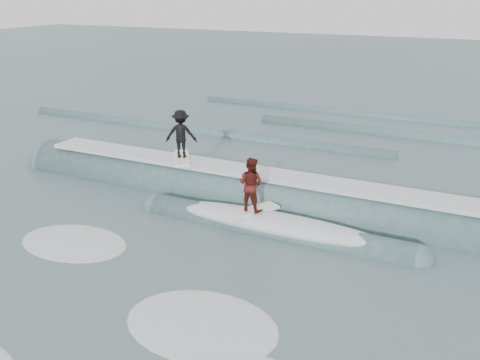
% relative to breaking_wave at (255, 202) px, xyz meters
% --- Properties ---
extents(ground, '(160.00, 160.00, 0.00)m').
position_rel_breaking_wave_xyz_m(ground, '(-0.26, -6.13, -0.04)').
color(ground, '#3A5255').
rests_on(ground, ground).
extents(breaking_wave, '(21.79, 3.87, 2.18)m').
position_rel_breaking_wave_xyz_m(breaking_wave, '(0.00, 0.00, 0.00)').
color(breaking_wave, '#355759').
rests_on(breaking_wave, ground).
extents(surfer_black, '(1.56, 1.97, 1.95)m').
position_rel_breaking_wave_xyz_m(surfer_black, '(-3.26, 0.32, 2.07)').
color(surfer_black, white).
rests_on(surfer_black, ground).
extents(surfer_red, '(1.47, 2.01, 1.89)m').
position_rel_breaking_wave_xyz_m(surfer_red, '(0.71, -1.88, 1.37)').
color(surfer_red, white).
rests_on(surfer_red, ground).
extents(whitewater, '(15.11, 7.71, 0.10)m').
position_rel_breaking_wave_xyz_m(whitewater, '(-0.70, -7.67, -0.04)').
color(whitewater, white).
rests_on(whitewater, ground).
extents(far_swells, '(35.55, 8.65, 0.80)m').
position_rel_breaking_wave_xyz_m(far_swells, '(0.28, 11.52, -0.04)').
color(far_swells, '#355759').
rests_on(far_swells, ground).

